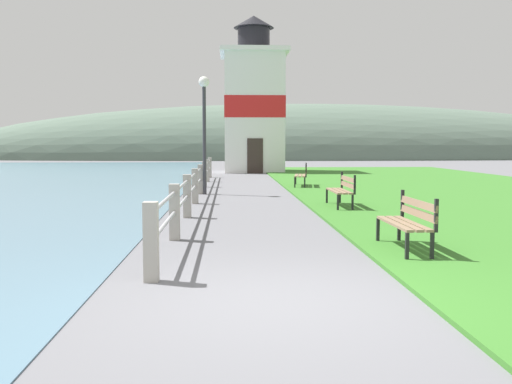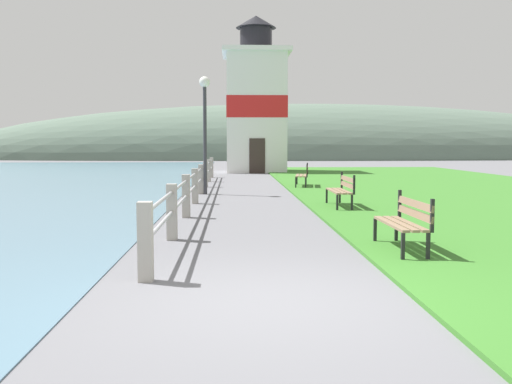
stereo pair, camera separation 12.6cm
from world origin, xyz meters
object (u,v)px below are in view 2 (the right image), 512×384
park_bench_near (405,219)px  park_bench_far (303,174)px  lamp_post (205,113)px  park_bench_midway (342,188)px  lighthouse (256,105)px

park_bench_near → park_bench_far: bearing=-90.6°
lamp_post → park_bench_midway: bearing=-48.8°
park_bench_midway → lamp_post: bearing=-48.4°
lighthouse → lamp_post: lighthouse is taller
park_bench_near → park_bench_midway: same height
lamp_post → lighthouse: bearing=81.2°
park_bench_far → lamp_post: bearing=45.0°
park_bench_near → lighthouse: lighthouse is taller
park_bench_midway → park_bench_far: 7.19m
park_bench_near → park_bench_far: 13.31m
park_bench_midway → park_bench_near: bearing=88.8°
park_bench_midway → lighthouse: bearing=-85.1°
park_bench_far → lighthouse: bearing=-75.6°
park_bench_midway → lamp_post: (-3.84, 4.39, 2.20)m
park_bench_far → lighthouse: (-1.39, 12.05, 3.48)m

